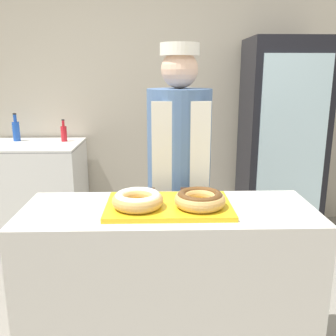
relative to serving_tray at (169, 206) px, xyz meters
name	(u,v)px	position (x,y,z in m)	size (l,w,h in m)	color
wall_back	(162,93)	(0.00, 2.13, 0.44)	(8.00, 0.06, 2.70)	#BCB29E
display_counter	(169,289)	(0.00, 0.00, -0.46)	(1.45, 0.54, 0.90)	beige
serving_tray	(169,206)	(0.00, 0.00, 0.00)	(0.61, 0.39, 0.02)	yellow
donut_light_glaze	(138,199)	(-0.15, -0.05, 0.05)	(0.25, 0.25, 0.07)	tan
donut_chocolate_glaze	(200,199)	(0.15, -0.05, 0.05)	(0.25, 0.25, 0.07)	tan
brownie_back_left	(148,193)	(-0.10, 0.13, 0.03)	(0.07, 0.07, 0.03)	black
brownie_back_right	(188,192)	(0.10, 0.13, 0.03)	(0.07, 0.07, 0.03)	black
baker_person	(179,177)	(0.08, 0.57, -0.01)	(0.40, 0.40, 1.72)	#4C4C51
beverage_fridge	(281,140)	(1.12, 1.72, 0.02)	(0.71, 0.60, 1.86)	black
chest_freezer	(36,190)	(-1.22, 1.73, -0.45)	(0.88, 0.68, 0.91)	white
bottle_red	(64,133)	(-0.95, 1.85, 0.08)	(0.06, 0.06, 0.21)	red
bottle_blue	(16,130)	(-1.42, 1.89, 0.10)	(0.07, 0.07, 0.27)	#1E4CB2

